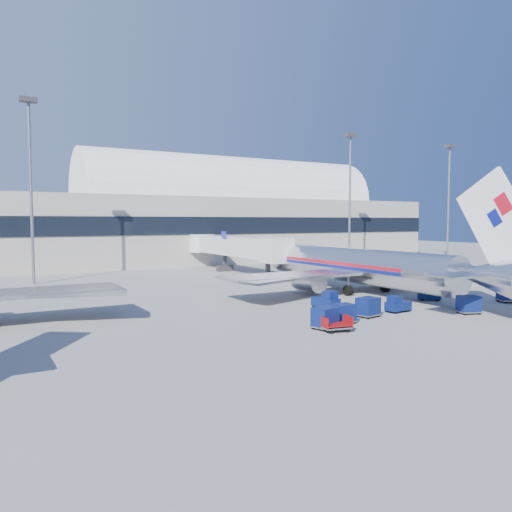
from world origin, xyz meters
TOP-DOWN VIEW (x-y plane):
  - ground at (0.00, 0.00)m, footprint 260.00×260.00m
  - terminal at (-13.60, 55.96)m, footprint 170.00×28.15m
  - airliner_main at (10.00, 4.51)m, footprint 32.00×37.26m
  - jetbridge_near at (7.60, 30.81)m, footprint 4.40×27.50m
  - mast_west at (-20.00, 30.00)m, footprint 2.00×1.20m
  - mast_east at (30.00, 30.00)m, footprint 2.00×1.20m
  - mast_far_east at (55.00, 30.00)m, footprint 2.00×1.20m
  - barrier_near at (18.00, 2.00)m, footprint 3.00×0.55m
  - barrier_mid at (21.30, 2.00)m, footprint 3.00×0.55m
  - barrier_far at (24.60, 2.00)m, footprint 3.00×0.55m
  - tug_lead at (4.86, -5.88)m, footprint 2.30×1.27m
  - tug_right at (12.25, -2.72)m, footprint 2.30×2.17m
  - tug_left at (0.55, -1.66)m, footprint 1.54×2.63m
  - cart_train_a at (1.18, -6.30)m, footprint 2.04×1.70m
  - cart_train_b at (-2.22, -7.33)m, footprint 1.77×1.39m
  - cart_train_c at (-4.62, -8.17)m, footprint 2.05×1.74m
  - cart_solo_near at (9.47, -9.41)m, footprint 2.04×1.77m
  - cart_solo_far at (18.00, -7.44)m, footprint 2.44×2.21m
  - cart_open_red at (-4.44, -9.21)m, footprint 2.23×1.76m

SIDE VIEW (x-z plane):
  - ground at x=0.00m, z-range 0.00..0.00m
  - cart_open_red at x=-4.44m, z-range 0.12..0.65m
  - barrier_near at x=18.00m, z-range 0.00..0.90m
  - barrier_mid at x=21.30m, z-range 0.00..0.90m
  - barrier_far at x=24.60m, z-range 0.00..0.90m
  - tug_right at x=12.25m, z-range -0.06..1.32m
  - tug_lead at x=4.86m, z-range -0.06..1.39m
  - tug_left at x=0.55m, z-range -0.07..1.56m
  - cart_train_b at x=-2.22m, z-range 0.05..1.55m
  - cart_solo_near at x=9.47m, z-range 0.05..1.57m
  - cart_train_c at x=-4.62m, z-range 0.05..1.63m
  - cart_train_a at x=1.18m, z-range 0.05..1.65m
  - cart_solo_far at x=18.00m, z-range 0.06..1.81m
  - airliner_main at x=10.00m, z-range -3.11..8.96m
  - jetbridge_near at x=7.60m, z-range 0.80..7.05m
  - terminal at x=-13.60m, z-range -2.98..18.02m
  - mast_west at x=-20.00m, z-range 3.49..26.09m
  - mast_east at x=30.00m, z-range 3.49..26.09m
  - mast_far_east at x=55.00m, z-range 3.49..26.09m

